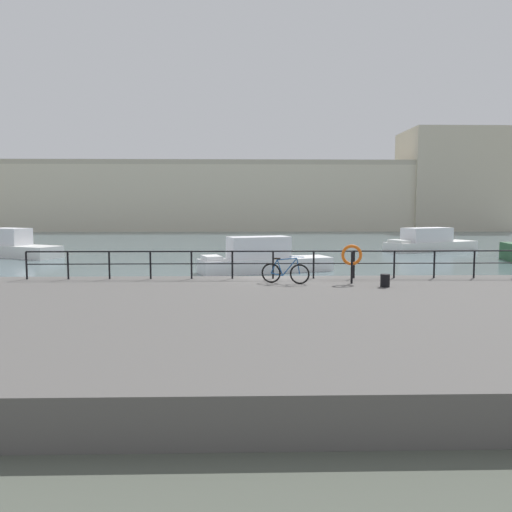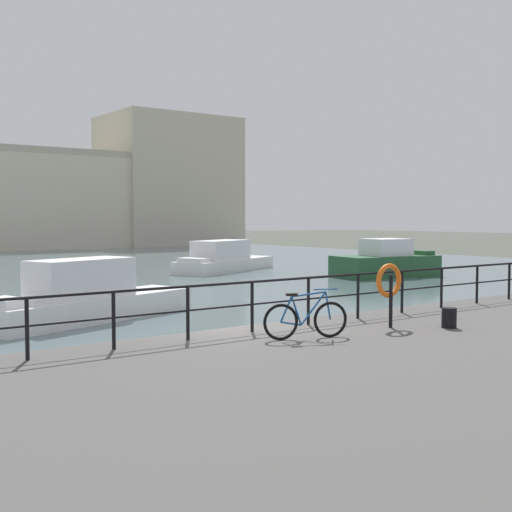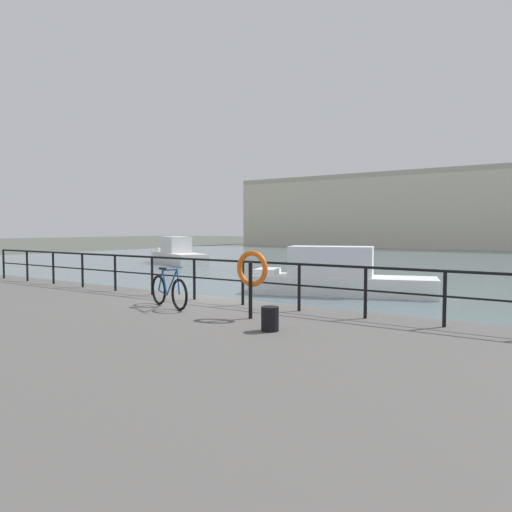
% 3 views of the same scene
% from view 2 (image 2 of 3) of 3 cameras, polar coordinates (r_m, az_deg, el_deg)
% --- Properties ---
extents(ground_plane, '(240.00, 240.00, 0.00)m').
position_cam_2_polar(ground_plane, '(14.83, -1.53, -9.31)').
color(ground_plane, '#4C5147').
extents(quay_promenade, '(56.00, 13.00, 0.85)m').
position_cam_2_polar(quay_promenade, '(10.27, 20.34, -12.79)').
color(quay_promenade, '#565451').
rests_on(quay_promenade, ground_plane).
extents(moored_white_yacht, '(8.46, 5.60, 1.88)m').
position_cam_2_polar(moored_white_yacht, '(40.22, -2.84, -0.28)').
color(moored_white_yacht, white).
rests_on(moored_white_yacht, water_basin).
extents(moored_small_launch, '(5.98, 3.68, 2.09)m').
position_cam_2_polar(moored_small_launch, '(37.16, 11.08, -0.54)').
color(moored_small_launch, '#23512D').
rests_on(moored_small_launch, water_basin).
extents(moored_green_narrowboat, '(7.61, 4.15, 1.96)m').
position_cam_2_polar(moored_green_narrowboat, '(21.50, -14.30, -3.49)').
color(moored_green_narrowboat, white).
rests_on(moored_green_narrowboat, water_basin).
extents(quay_railing, '(23.39, 0.07, 1.08)m').
position_cam_2_polar(quay_railing, '(15.35, 6.72, -2.89)').
color(quay_railing, black).
rests_on(quay_railing, quay_promenade).
extents(parked_bicycle, '(1.70, 0.62, 0.98)m').
position_cam_2_polar(parked_bicycle, '(13.13, 4.29, -5.45)').
color(parked_bicycle, black).
rests_on(parked_bicycle, quay_promenade).
extents(mooring_bollard, '(0.32, 0.32, 0.44)m').
position_cam_2_polar(mooring_bollard, '(15.02, 16.26, -5.12)').
color(mooring_bollard, black).
rests_on(mooring_bollard, quay_promenade).
extents(life_ring_stand, '(0.75, 0.16, 1.40)m').
position_cam_2_polar(life_ring_stand, '(14.70, 11.37, -2.26)').
color(life_ring_stand, black).
rests_on(life_ring_stand, quay_promenade).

